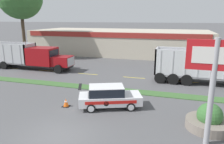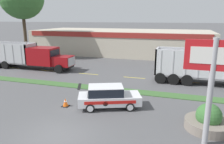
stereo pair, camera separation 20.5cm
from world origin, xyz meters
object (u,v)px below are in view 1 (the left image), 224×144
at_px(dump_truck_lead, 34,57).
at_px(stone_planter, 209,120).
at_px(traffic_cone, 66,103).
at_px(rally_car, 109,96).
at_px(store_sign_post, 214,71).

height_order(dump_truck_lead, stone_planter, dump_truck_lead).
bearing_deg(traffic_cone, rally_car, 14.77).
height_order(rally_car, traffic_cone, rally_car).
xyz_separation_m(rally_car, store_sign_post, (6.23, -3.07, 3.04)).
height_order(dump_truck_lead, rally_car, dump_truck_lead).
xyz_separation_m(store_sign_post, stone_planter, (0.31, 1.78, -3.34)).
distance_m(store_sign_post, stone_planter, 3.80).
bearing_deg(store_sign_post, rally_car, 153.75).
distance_m(rally_car, traffic_cone, 3.18).
relative_size(dump_truck_lead, traffic_cone, 18.97).
relative_size(rally_car, traffic_cone, 7.64).
bearing_deg(traffic_cone, stone_planter, -2.91).
xyz_separation_m(store_sign_post, traffic_cone, (-9.27, 2.27, -3.56)).
relative_size(rally_car, store_sign_post, 0.88).
xyz_separation_m(dump_truck_lead, stone_planter, (19.19, -10.14, -0.97)).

